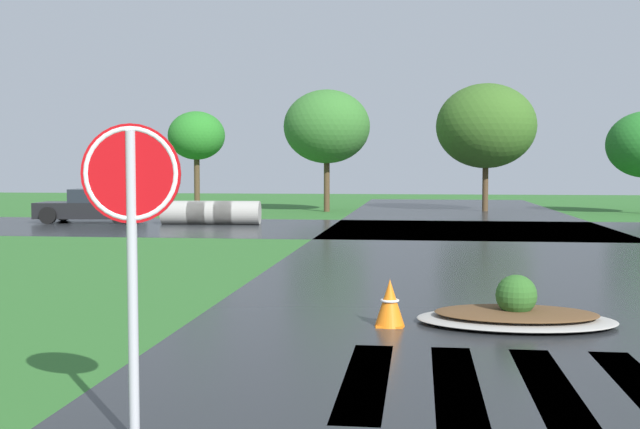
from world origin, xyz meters
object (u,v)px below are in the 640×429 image
(car_white_sedan, at_px, (92,207))
(traffic_cone, at_px, (390,304))
(stop_sign, at_px, (131,207))
(drainage_pipe_stack, at_px, (211,213))
(median_island, at_px, (516,314))

(car_white_sedan, xyz_separation_m, traffic_cone, (12.17, -18.75, -0.28))
(stop_sign, height_order, traffic_cone, stop_sign)
(stop_sign, xyz_separation_m, drainage_pipe_stack, (-5.53, 23.07, -1.40))
(stop_sign, distance_m, car_white_sedan, 25.78)
(car_white_sedan, height_order, traffic_cone, car_white_sedan)
(stop_sign, xyz_separation_m, car_white_sedan, (-10.38, 23.57, -1.24))
(drainage_pipe_stack, height_order, traffic_cone, drainage_pipe_stack)
(stop_sign, height_order, car_white_sedan, stop_sign)
(median_island, bearing_deg, car_white_sedan, 127.03)
(median_island, height_order, traffic_cone, median_island)
(stop_sign, bearing_deg, traffic_cone, 61.97)
(car_white_sedan, bearing_deg, traffic_cone, 116.12)
(median_island, relative_size, car_white_sedan, 0.65)
(traffic_cone, bearing_deg, median_island, 12.09)
(drainage_pipe_stack, bearing_deg, car_white_sedan, 174.18)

